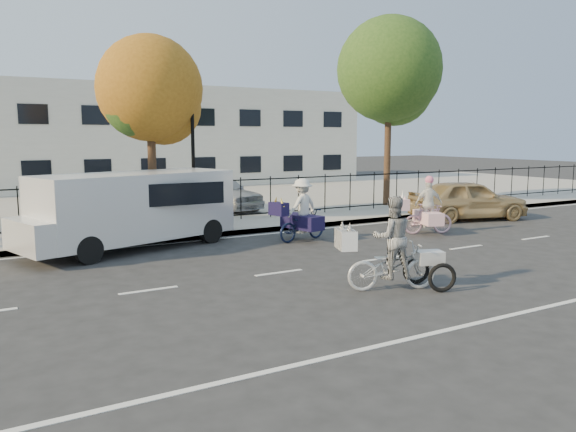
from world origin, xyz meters
TOP-DOWN VIEW (x-y plane):
  - ground at (0.00, 0.00)m, footprint 120.00×120.00m
  - road_markings at (0.00, 0.00)m, footprint 60.00×9.52m
  - curb at (0.00, 5.05)m, footprint 60.00×0.10m
  - sidewalk at (0.00, 6.10)m, footprint 60.00×2.20m
  - parking_lot at (0.00, 15.00)m, footprint 60.00×15.60m
  - iron_fence at (0.00, 7.20)m, footprint 58.00×0.06m
  - building at (0.00, 25.00)m, footprint 34.00×10.00m
  - lamppost at (0.50, 6.80)m, footprint 0.36×0.36m
  - street_sign at (-1.85, 6.80)m, footprint 0.85×0.06m
  - zebra_trike at (1.31, -2.37)m, footprint 2.22×1.47m
  - unicorn_bike at (6.60, 2.20)m, footprint 1.89×1.37m
  - bull_bike at (2.52, 3.19)m, footprint 2.06×1.44m
  - white_van at (-2.16, 4.50)m, footprint 6.35×3.51m
  - gold_sedan at (10.13, 3.80)m, footprint 4.73×2.84m
  - lot_car_b at (-2.72, 11.39)m, footprint 2.35×4.80m
  - lot_car_d at (2.75, 9.97)m, footprint 2.67×4.39m
  - tree_mid at (-0.47, 7.80)m, footprint 3.53×3.50m
  - tree_east at (9.83, 8.02)m, footprint 4.42×4.42m

SIDE VIEW (x-z plane):
  - ground at x=0.00m, z-range 0.00..0.00m
  - road_markings at x=0.00m, z-range 0.00..0.01m
  - curb at x=0.00m, z-range 0.00..0.15m
  - sidewalk at x=0.00m, z-range 0.00..0.15m
  - parking_lot at x=0.00m, z-range 0.00..0.15m
  - unicorn_bike at x=6.60m, z-range -0.24..1.62m
  - zebra_trike at x=1.31m, z-range -0.22..1.70m
  - bull_bike at x=2.52m, z-range -0.19..1.67m
  - gold_sedan at x=10.13m, z-range 0.00..1.51m
  - lot_car_b at x=-2.72m, z-range 0.15..1.46m
  - lot_car_d at x=2.75m, z-range 0.15..1.55m
  - iron_fence at x=0.00m, z-range 0.15..1.65m
  - white_van at x=-2.16m, z-range 0.11..2.21m
  - street_sign at x=-1.85m, z-range 0.52..2.32m
  - building at x=0.00m, z-range 0.00..6.00m
  - lamppost at x=0.50m, z-range 0.95..5.28m
  - tree_mid at x=-0.47m, z-range 1.28..7.69m
  - tree_east at x=9.83m, z-range 1.62..9.72m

